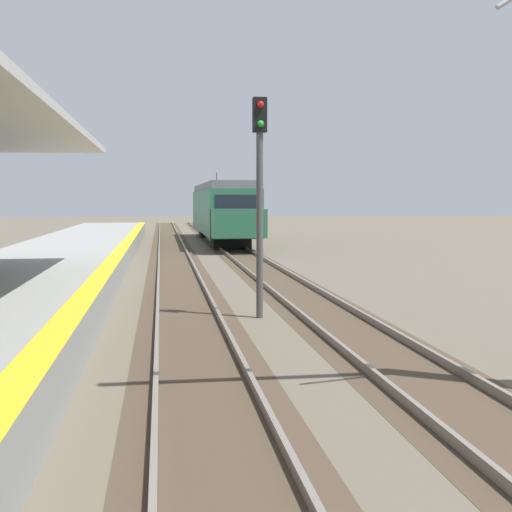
{
  "coord_description": "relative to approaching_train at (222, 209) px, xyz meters",
  "views": [
    {
      "loc": [
        1.28,
        0.06,
        2.83
      ],
      "look_at": [
        2.5,
        8.39,
        2.1
      ],
      "focal_mm": 45.94,
      "sensor_mm": 36.0,
      "label": 1
    }
  ],
  "objects": [
    {
      "name": "track_pair_nearest_platform",
      "position": [
        -3.4,
        -23.27,
        -2.13
      ],
      "size": [
        2.34,
        120.0,
        0.16
      ],
      "color": "#4C3D2D",
      "rests_on": "ground"
    },
    {
      "name": "track_pair_middle",
      "position": [
        -0.0,
        -23.27,
        -2.13
      ],
      "size": [
        2.34,
        120.0,
        0.16
      ],
      "color": "#4C3D2D",
      "rests_on": "ground"
    },
    {
      "name": "rail_signal_post",
      "position": [
        -1.7,
        -27.88,
        1.02
      ],
      "size": [
        0.32,
        0.34,
        5.2
      ],
      "color": "#4C4C4C",
      "rests_on": "ground"
    },
    {
      "name": "approaching_train",
      "position": [
        0.0,
        0.0,
        0.0
      ],
      "size": [
        2.93,
        19.6,
        4.76
      ],
      "color": "#286647",
      "rests_on": "ground"
    }
  ]
}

